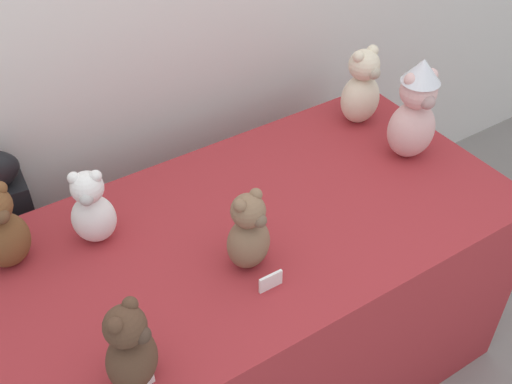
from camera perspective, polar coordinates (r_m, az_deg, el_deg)
display_table at (r=2.15m, az=-0.00°, el=-10.29°), size 1.60×0.83×0.77m
instrument_case at (r=2.31m, az=-21.83°, el=-6.23°), size 0.29×0.14×0.94m
teddy_bear_mocha at (r=1.67m, az=-0.68°, el=-3.75°), size 0.15×0.14×0.25m
teddy_bear_snow at (r=1.80m, az=-14.72°, el=-1.50°), size 0.16×0.15×0.24m
teddy_bear_blush at (r=2.10m, az=14.27°, el=7.21°), size 0.18×0.16×0.36m
teddy_bear_chestnut at (r=1.80m, az=-22.17°, el=-3.18°), size 0.16×0.14×0.27m
teddy_bear_cream at (r=2.26m, az=9.58°, el=9.29°), size 0.16×0.14×0.29m
teddy_bear_cocoa at (r=1.45m, az=-11.38°, el=-13.85°), size 0.17×0.17×0.26m
name_card_front_left at (r=1.51m, az=-10.45°, el=-16.74°), size 0.07×0.02×0.05m
name_card_front_middle at (r=1.67m, az=1.34°, el=-8.14°), size 0.07×0.01×0.05m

